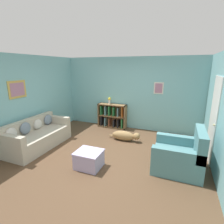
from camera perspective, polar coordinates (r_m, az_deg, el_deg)
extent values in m
plane|color=brown|center=(4.82, -1.79, -13.31)|extent=(14.00, 14.00, 0.00)
cube|color=#7AB7BC|center=(6.46, 6.05, 6.00)|extent=(5.60, 0.10, 2.60)
cube|color=silver|center=(6.18, 15.00, 7.54)|extent=(0.32, 0.02, 0.40)
cube|color=#A37089|center=(6.17, 14.98, 7.53)|extent=(0.24, 0.01, 0.32)
cube|color=#7AB7BC|center=(5.85, -25.57, 3.75)|extent=(0.10, 5.00, 2.60)
cube|color=gold|center=(5.49, -28.54, 6.51)|extent=(0.02, 0.56, 0.48)
cube|color=#A37089|center=(5.48, -28.46, 6.50)|extent=(0.01, 0.44, 0.36)
cube|color=#7AB7BC|center=(4.11, 32.77, -1.20)|extent=(0.10, 5.00, 2.60)
cube|color=white|center=(4.84, 30.12, -2.17)|extent=(0.02, 0.84, 2.05)
sphere|color=tan|center=(4.51, 30.40, -3.65)|extent=(0.05, 0.05, 0.05)
cube|color=#B7AD99|center=(5.50, -22.65, -8.31)|extent=(0.85, 1.92, 0.44)
cube|color=#B7AD99|center=(5.61, -25.60, -3.82)|extent=(0.16, 1.92, 0.37)
cube|color=#B7AD99|center=(4.85, -30.25, -7.94)|extent=(0.85, 0.16, 0.25)
cube|color=#B7AD99|center=(6.00, -17.22, -2.46)|extent=(0.85, 0.16, 0.25)
ellipsoid|color=beige|center=(5.12, -30.09, -6.28)|extent=(0.14, 0.33, 0.33)
ellipsoid|color=slate|center=(5.38, -26.42, -4.80)|extent=(0.14, 0.34, 0.34)
ellipsoid|color=beige|center=(5.68, -23.10, -3.71)|extent=(0.14, 0.30, 0.30)
ellipsoid|color=slate|center=(5.98, -20.15, -2.39)|extent=(0.14, 0.32, 0.32)
cube|color=olive|center=(6.83, -4.05, -0.80)|extent=(0.04, 0.31, 0.90)
cube|color=olive|center=(6.46, 4.40, -1.70)|extent=(0.04, 0.31, 0.90)
cube|color=olive|center=(6.76, 0.52, -0.92)|extent=(1.09, 0.02, 0.90)
cube|color=olive|center=(6.75, 0.06, -4.76)|extent=(1.09, 0.31, 0.04)
cube|color=olive|center=(6.62, 0.06, -1.24)|extent=(1.09, 0.31, 0.04)
cube|color=olive|center=(6.52, 0.06, 2.41)|extent=(1.09, 0.31, 0.04)
cube|color=black|center=(6.85, -3.31, -2.94)|extent=(0.04, 0.24, 0.36)
cube|color=#287A3D|center=(6.73, -3.36, 0.63)|extent=(0.03, 0.24, 0.34)
cube|color=#60939E|center=(6.79, -2.03, -3.17)|extent=(0.04, 0.24, 0.34)
cube|color=#60939E|center=(6.66, -1.98, 0.51)|extent=(0.03, 0.24, 0.34)
cube|color=brown|center=(6.73, -0.71, -3.46)|extent=(0.03, 0.24, 0.31)
cube|color=#287A3D|center=(6.60, -0.73, 0.43)|extent=(0.04, 0.24, 0.35)
cube|color=black|center=(6.67, 0.77, -3.75)|extent=(0.05, 0.24, 0.28)
cube|color=#287A3D|center=(6.54, 0.67, 0.24)|extent=(0.04, 0.24, 0.34)
cube|color=black|center=(6.61, 2.10, -3.82)|extent=(0.04, 0.24, 0.30)
cube|color=#60939E|center=(6.48, 2.07, 0.03)|extent=(0.03, 0.24, 0.32)
cube|color=#287A3D|center=(6.55, 3.44, -3.76)|extent=(0.05, 0.24, 0.36)
cube|color=orange|center=(6.42, 3.55, 0.12)|extent=(0.03, 0.24, 0.37)
cube|color=slate|center=(4.34, 20.37, -14.46)|extent=(1.03, 0.98, 0.43)
cube|color=slate|center=(4.16, 26.87, -8.97)|extent=(0.18, 0.98, 0.55)
cube|color=slate|center=(3.84, 20.62, -13.01)|extent=(1.03, 0.18, 0.22)
cube|color=slate|center=(4.56, 20.88, -8.54)|extent=(1.03, 0.18, 0.22)
cube|color=#ADA3CC|center=(4.18, -7.54, -15.05)|extent=(0.56, 0.50, 0.39)
cube|color=#BBB0DC|center=(4.09, -7.63, -12.84)|extent=(0.59, 0.52, 0.03)
ellipsoid|color=#9E7A4C|center=(5.55, 3.74, -7.71)|extent=(0.73, 0.27, 0.30)
sphere|color=#9E7A4C|center=(5.43, 8.01, -7.85)|extent=(0.21, 0.21, 0.21)
ellipsoid|color=#9E7A4C|center=(5.75, -0.15, -7.71)|extent=(0.20, 0.05, 0.05)
cylinder|color=silver|center=(6.54, -0.87, 3.29)|extent=(0.08, 0.08, 0.15)
sphere|color=yellow|center=(6.52, -0.88, 4.34)|extent=(0.11, 0.11, 0.11)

